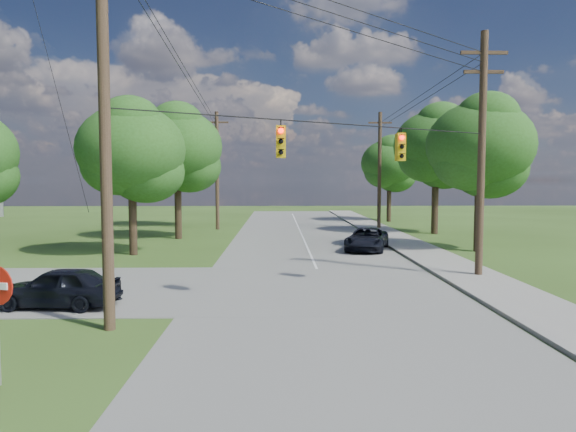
{
  "coord_description": "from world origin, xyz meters",
  "views": [
    {
      "loc": [
        0.15,
        -13.93,
        4.21
      ],
      "look_at": [
        0.53,
        5.0,
        2.89
      ],
      "focal_mm": 32.0,
      "sensor_mm": 36.0,
      "label": 1
    }
  ],
  "objects_px": {
    "pole_sw": "(104,107)",
    "car_cross_dark": "(58,287)",
    "pole_ne": "(482,151)",
    "pole_north_e": "(380,169)",
    "car_main_north": "(367,239)",
    "pole_north_w": "(217,169)"
  },
  "relations": [
    {
      "from": "pole_sw",
      "to": "car_cross_dark",
      "type": "relative_size",
      "value": 3.05
    },
    {
      "from": "pole_ne",
      "to": "pole_north_e",
      "type": "height_order",
      "value": "pole_ne"
    },
    {
      "from": "car_main_north",
      "to": "car_cross_dark",
      "type": "bearing_deg",
      "value": -115.47
    },
    {
      "from": "pole_sw",
      "to": "car_cross_dark",
      "type": "height_order",
      "value": "pole_sw"
    },
    {
      "from": "pole_north_e",
      "to": "car_cross_dark",
      "type": "bearing_deg",
      "value": -120.49
    },
    {
      "from": "pole_north_w",
      "to": "car_cross_dark",
      "type": "distance_m",
      "value": 27.56
    },
    {
      "from": "pole_sw",
      "to": "car_main_north",
      "type": "relative_size",
      "value": 2.51
    },
    {
      "from": "pole_ne",
      "to": "car_main_north",
      "type": "relative_size",
      "value": 2.2
    },
    {
      "from": "pole_north_e",
      "to": "pole_sw",
      "type": "bearing_deg",
      "value": -114.52
    },
    {
      "from": "car_cross_dark",
      "to": "pole_sw",
      "type": "bearing_deg",
      "value": 49.19
    },
    {
      "from": "pole_north_w",
      "to": "car_cross_dark",
      "type": "height_order",
      "value": "pole_north_w"
    },
    {
      "from": "car_cross_dark",
      "to": "car_main_north",
      "type": "relative_size",
      "value": 0.82
    },
    {
      "from": "pole_ne",
      "to": "pole_north_e",
      "type": "xyz_separation_m",
      "value": [
        -0.0,
        22.0,
        -0.34
      ]
    },
    {
      "from": "car_cross_dark",
      "to": "car_main_north",
      "type": "bearing_deg",
      "value": 141.45
    },
    {
      "from": "car_cross_dark",
      "to": "car_main_north",
      "type": "xyz_separation_m",
      "value": [
        12.57,
        13.61,
        -0.01
      ]
    },
    {
      "from": "pole_ne",
      "to": "pole_north_e",
      "type": "relative_size",
      "value": 1.05
    },
    {
      "from": "pole_sw",
      "to": "pole_ne",
      "type": "relative_size",
      "value": 1.14
    },
    {
      "from": "pole_sw",
      "to": "pole_ne",
      "type": "bearing_deg",
      "value": 29.38
    },
    {
      "from": "pole_ne",
      "to": "pole_north_w",
      "type": "relative_size",
      "value": 1.05
    },
    {
      "from": "car_main_north",
      "to": "pole_north_e",
      "type": "bearing_deg",
      "value": 93.16
    },
    {
      "from": "pole_north_e",
      "to": "car_main_north",
      "type": "bearing_deg",
      "value": -104.12
    },
    {
      "from": "pole_north_w",
      "to": "pole_north_e",
      "type": "bearing_deg",
      "value": 0.0
    }
  ]
}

